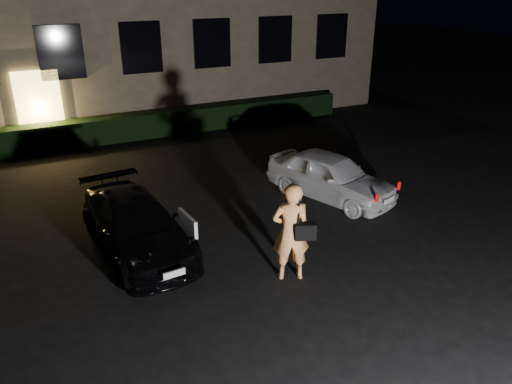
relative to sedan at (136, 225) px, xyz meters
name	(u,v)px	position (x,y,z in m)	size (l,w,h in m)	color
ground	(307,286)	(2.44, -2.74, -0.56)	(80.00, 80.00, 0.00)	black
hedge	(151,124)	(2.44, 7.76, -0.13)	(15.00, 0.70, 0.85)	black
sedan	(136,225)	(0.00, 0.00, 0.00)	(1.91, 4.01, 1.12)	black
hatch	(331,176)	(5.09, 0.45, 0.03)	(2.48, 3.73, 1.18)	white
man	(291,232)	(2.31, -2.33, 0.41)	(0.82, 0.69, 1.93)	#FFA75B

